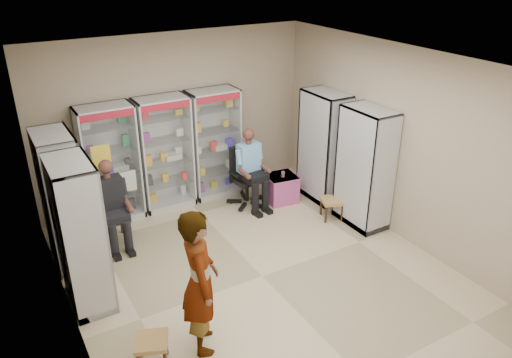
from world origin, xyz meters
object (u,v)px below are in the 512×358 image
cabinet_left_far (63,200)px  cabinet_left_near (81,235)px  cabinet_back_left (110,164)px  wooden_chair (111,215)px  cabinet_right_near (365,168)px  pink_trunk (281,188)px  seated_shopkeeper (248,170)px  woven_stool_a (332,208)px  woven_stool_b (152,352)px  cabinet_back_mid (165,153)px  cabinet_right_far (323,147)px  cabinet_back_right (214,144)px  office_chair (247,176)px  standing_man (200,282)px

cabinet_left_far → cabinet_left_near: size_ratio=1.00×
cabinet_back_left → wooden_chair: cabinet_back_left is taller
cabinet_right_near → pink_trunk: cabinet_right_near is taller
seated_shopkeeper → woven_stool_a: 1.60m
cabinet_left_far → woven_stool_b: 2.74m
woven_stool_a → woven_stool_b: 4.14m
cabinet_right_near → wooden_chair: (-3.78, 1.50, -0.53)m
cabinet_back_mid → cabinet_right_far: size_ratio=1.00×
woven_stool_a → cabinet_back_left: bearing=149.6°
cabinet_left_near → pink_trunk: bearing=107.0°
cabinet_left_far → wooden_chair: bearing=106.4°
cabinet_back_mid → cabinet_back_right: bearing=0.0°
cabinet_left_far → office_chair: cabinet_left_far is taller
wooden_chair → cabinet_back_mid: bearing=31.3°
cabinet_right_near → cabinet_left_near: 4.46m
pink_trunk → cabinet_left_near: bearing=-163.0°
wooden_chair → standing_man: bearing=-84.5°
cabinet_back_mid → cabinet_back_left: bearing=180.0°
cabinet_left_far → woven_stool_a: bearing=77.1°
office_chair → woven_stool_b: bearing=-139.2°
cabinet_back_right → standing_man: cabinet_back_right is taller
cabinet_right_near → standing_man: (-3.51, -1.29, -0.11)m
cabinet_back_mid → office_chair: (1.25, -0.68, -0.46)m
cabinet_left_near → cabinet_right_far: bearing=101.4°
cabinet_back_left → standing_man: bearing=-89.7°
cabinet_left_far → pink_trunk: bearing=90.6°
cabinet_left_far → wooden_chair: size_ratio=2.13×
cabinet_left_far → woven_stool_b: (0.33, -2.60, -0.82)m
cabinet_back_mid → woven_stool_a: bearing=-39.8°
office_chair → cabinet_left_far: bearing=179.9°
woven_stool_b → standing_man: bearing=1.0°
cabinet_right_far → cabinet_back_right: bearing=55.3°
pink_trunk → standing_man: standing_man is taller
cabinet_right_far → seated_shopkeeper: 1.42m
pink_trunk → cabinet_right_near: bearing=-61.2°
seated_shopkeeper → standing_man: 3.55m
cabinet_back_mid → standing_man: cabinet_back_mid is taller
cabinet_right_far → woven_stool_a: cabinet_right_far is taller
cabinet_back_mid → standing_man: bearing=-104.8°
cabinet_back_left → cabinet_left_near: bearing=-114.6°
wooden_chair → seated_shopkeeper: bearing=0.0°
cabinet_right_near → woven_stool_a: 0.95m
wooden_chair → woven_stool_b: size_ratio=2.62×
cabinet_left_near → standing_man: 1.77m
seated_shopkeeper → pink_trunk: seated_shopkeeper is taller
office_chair → seated_shopkeeper: 0.16m
cabinet_right_near → wooden_chair: 4.10m
cabinet_back_mid → cabinet_left_far: bearing=-153.7°
cabinet_back_mid → pink_trunk: 2.18m
cabinet_back_right → woven_stool_a: 2.42m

